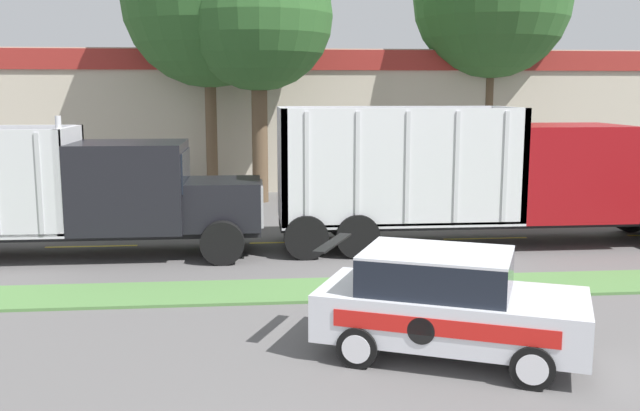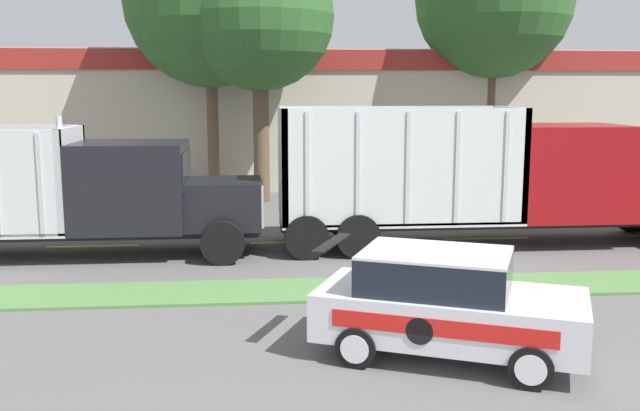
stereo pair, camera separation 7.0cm
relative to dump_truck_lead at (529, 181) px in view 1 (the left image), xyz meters
name	(u,v)px [view 1 (the left image)]	position (x,y,z in m)	size (l,w,h in m)	color
grass_verge	(303,290)	(-6.38, -4.14, -1.68)	(120.00, 1.70, 0.06)	#517F42
centre_line_3	(92,246)	(-11.70, 0.72, -1.70)	(2.40, 0.14, 0.01)	yellow
centre_line_4	(294,242)	(-6.30, 0.72, -1.70)	(2.40, 0.14, 0.01)	yellow
centre_line_5	(485,238)	(-0.90, 0.72, -1.70)	(2.40, 0.14, 0.01)	yellow
dump_truck_lead	(529,181)	(0.00, 0.00, 0.00)	(11.60, 2.86, 3.69)	black
dump_truck_trail	(67,197)	(-11.97, -0.44, -0.20)	(11.43, 2.70, 3.53)	black
rally_car	(447,303)	(-4.42, -7.92, -0.85)	(4.47, 3.34, 1.70)	silver
store_building_backdrop	(246,116)	(-7.64, 16.49, 1.18)	(37.95, 12.10, 5.76)	#BCB29E
tree_behind_right	(258,1)	(-7.10, 8.05, 5.58)	(5.39, 5.39, 10.82)	brown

